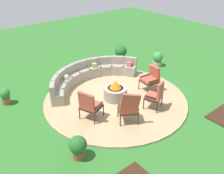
# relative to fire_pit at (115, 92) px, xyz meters

# --- Properties ---
(ground_plane) EXTENTS (24.00, 24.00, 0.00)m
(ground_plane) POSITION_rel_fire_pit_xyz_m (0.00, 0.00, -0.34)
(ground_plane) COLOR #2D6B28
(patio_circle) EXTENTS (5.25, 5.25, 0.06)m
(patio_circle) POSITION_rel_fire_pit_xyz_m (0.00, 0.00, -0.31)
(patio_circle) COLOR tan
(patio_circle) RESTS_ON ground_plane
(fire_pit) EXTENTS (0.87, 0.87, 0.72)m
(fire_pit) POSITION_rel_fire_pit_xyz_m (0.00, 0.00, 0.00)
(fire_pit) COLOR gray
(fire_pit) RESTS_ON patio_circle
(curved_stone_bench) EXTENTS (4.21, 1.60, 0.77)m
(curved_stone_bench) POSITION_rel_fire_pit_xyz_m (-0.03, 1.69, 0.02)
(curved_stone_bench) COLOR gray
(curved_stone_bench) RESTS_ON patio_circle
(lounge_chair_front_left) EXTENTS (0.79, 0.79, 1.07)m
(lounge_chair_front_left) POSITION_rel_fire_pit_xyz_m (-1.45, -0.46, 0.27)
(lounge_chair_front_left) COLOR #2D2319
(lounge_chair_front_left) RESTS_ON patio_circle
(lounge_chair_front_right) EXTENTS (0.80, 0.81, 1.17)m
(lounge_chair_front_right) POSITION_rel_fire_pit_xyz_m (-0.62, -1.39, 0.30)
(lounge_chair_front_right) COLOR #2D2319
(lounge_chair_front_right) RESTS_ON patio_circle
(lounge_chair_back_left) EXTENTS (0.70, 0.70, 1.03)m
(lounge_chair_back_left) POSITION_rel_fire_pit_xyz_m (0.65, -1.36, 0.26)
(lounge_chair_back_left) COLOR #2D2319
(lounge_chair_back_left) RESTS_ON patio_circle
(lounge_chair_back_right) EXTENTS (0.69, 0.66, 1.00)m
(lounge_chair_back_right) POSITION_rel_fire_pit_xyz_m (1.46, -0.38, 0.25)
(lounge_chair_back_right) COLOR #2D2319
(lounge_chair_back_right) RESTS_ON patio_circle
(potted_plant_0) EXTENTS (0.38, 0.38, 0.62)m
(potted_plant_0) POSITION_rel_fire_pit_xyz_m (-3.24, 2.27, 0.01)
(potted_plant_0) COLOR brown
(potted_plant_0) RESTS_ON ground_plane
(potted_plant_1) EXTENTS (0.60, 0.60, 0.76)m
(potted_plant_1) POSITION_rel_fire_pit_xyz_m (2.65, 2.77, 0.06)
(potted_plant_1) COLOR brown
(potted_plant_1) RESTS_ON ground_plane
(potted_plant_2) EXTENTS (0.48, 0.48, 0.69)m
(potted_plant_2) POSITION_rel_fire_pit_xyz_m (-2.64, -1.64, 0.05)
(potted_plant_2) COLOR brown
(potted_plant_2) RESTS_ON ground_plane
(potted_plant_3) EXTENTS (0.49, 0.49, 0.71)m
(potted_plant_3) POSITION_rel_fire_pit_xyz_m (3.52, 1.10, 0.03)
(potted_plant_3) COLOR #A89E8E
(potted_plant_3) RESTS_ON ground_plane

